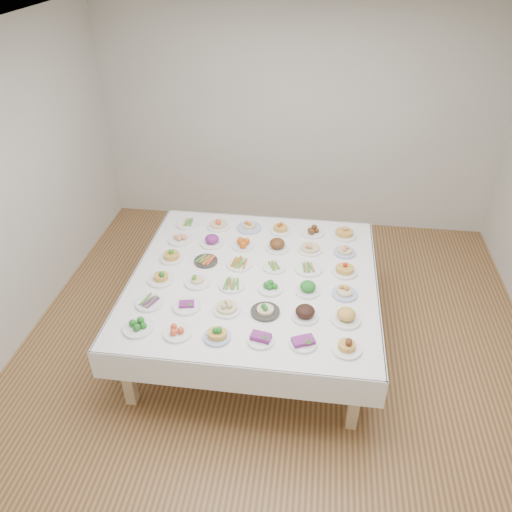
# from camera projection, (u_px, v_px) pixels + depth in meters

# --- Properties ---
(room_envelope) EXTENTS (5.02, 5.02, 2.81)m
(room_envelope) POSITION_uv_depth(u_px,v_px,m) (281.00, 175.00, 3.87)
(room_envelope) COLOR olive
(room_envelope) RESTS_ON ground
(display_table) EXTENTS (2.25, 2.25, 0.75)m
(display_table) POSITION_uv_depth(u_px,v_px,m) (254.00, 282.00, 4.62)
(display_table) COLOR white
(display_table) RESTS_ON ground
(dish_0) EXTENTS (0.24, 0.24, 0.11)m
(dish_0) POSITION_uv_depth(u_px,v_px,m) (138.00, 324.00, 3.97)
(dish_0) COLOR white
(dish_0) RESTS_ON display_table
(dish_1) EXTENTS (0.23, 0.23, 0.10)m
(dish_1) POSITION_uv_depth(u_px,v_px,m) (177.00, 330.00, 3.93)
(dish_1) COLOR white
(dish_1) RESTS_ON display_table
(dish_2) EXTENTS (0.22, 0.22, 0.13)m
(dish_2) POSITION_uv_depth(u_px,v_px,m) (217.00, 333.00, 3.89)
(dish_2) COLOR #4C66B2
(dish_2) RESTS_ON display_table
(dish_3) EXTENTS (0.21, 0.21, 0.09)m
(dish_3) POSITION_uv_depth(u_px,v_px,m) (261.00, 337.00, 3.87)
(dish_3) COLOR white
(dish_3) RESTS_ON display_table
(dish_4) EXTENTS (0.21, 0.21, 0.11)m
(dish_4) POSITION_uv_depth(u_px,v_px,m) (303.00, 340.00, 3.83)
(dish_4) COLOR white
(dish_4) RESTS_ON display_table
(dish_5) EXTENTS (0.23, 0.23, 0.12)m
(dish_5) POSITION_uv_depth(u_px,v_px,m) (347.00, 345.00, 3.78)
(dish_5) COLOR white
(dish_5) RESTS_ON display_table
(dish_6) EXTENTS (0.24, 0.24, 0.06)m
(dish_6) POSITION_uv_depth(u_px,v_px,m) (149.00, 302.00, 4.25)
(dish_6) COLOR white
(dish_6) RESTS_ON display_table
(dish_7) EXTENTS (0.24, 0.24, 0.09)m
(dish_7) POSITION_uv_depth(u_px,v_px,m) (187.00, 304.00, 4.21)
(dish_7) COLOR white
(dish_7) RESTS_ON display_table
(dish_8) EXTENTS (0.23, 0.23, 0.14)m
(dish_8) POSITION_uv_depth(u_px,v_px,m) (227.00, 304.00, 4.16)
(dish_8) COLOR white
(dish_8) RESTS_ON display_table
(dish_9) EXTENTS (0.24, 0.24, 0.12)m
(dish_9) POSITION_uv_depth(u_px,v_px,m) (265.00, 308.00, 4.14)
(dish_9) COLOR #2C2A27
(dish_9) RESTS_ON display_table
(dish_10) EXTENTS (0.23, 0.23, 0.13)m
(dish_10) POSITION_uv_depth(u_px,v_px,m) (305.00, 312.00, 4.09)
(dish_10) COLOR white
(dish_10) RESTS_ON display_table
(dish_11) EXTENTS (0.25, 0.25, 0.13)m
(dish_11) POSITION_uv_depth(u_px,v_px,m) (346.00, 315.00, 4.06)
(dish_11) COLOR white
(dish_11) RESTS_ON display_table
(dish_12) EXTENTS (0.24, 0.24, 0.12)m
(dish_12) POSITION_uv_depth(u_px,v_px,m) (161.00, 276.00, 4.51)
(dish_12) COLOR white
(dish_12) RESTS_ON display_table
(dish_13) EXTENTS (0.23, 0.23, 0.11)m
(dish_13) POSITION_uv_depth(u_px,v_px,m) (197.00, 279.00, 4.48)
(dish_13) COLOR white
(dish_13) RESTS_ON display_table
(dish_14) EXTENTS (0.23, 0.23, 0.05)m
(dish_14) POSITION_uv_depth(u_px,v_px,m) (232.00, 285.00, 4.45)
(dish_14) COLOR white
(dish_14) RESTS_ON display_table
(dish_15) EXTENTS (0.22, 0.22, 0.09)m
(dish_15) POSITION_uv_depth(u_px,v_px,m) (270.00, 286.00, 4.41)
(dish_15) COLOR white
(dish_15) RESTS_ON display_table
(dish_16) EXTENTS (0.22, 0.22, 0.11)m
(dish_16) POSITION_uv_depth(u_px,v_px,m) (308.00, 287.00, 4.37)
(dish_16) COLOR white
(dish_16) RESTS_ON display_table
(dish_17) EXTENTS (0.22, 0.22, 0.12)m
(dish_17) POSITION_uv_depth(u_px,v_px,m) (345.00, 290.00, 4.33)
(dish_17) COLOR #4C66B2
(dish_17) RESTS_ON display_table
(dish_18) EXTENTS (0.23, 0.23, 0.12)m
(dish_18) POSITION_uv_depth(u_px,v_px,m) (172.00, 255.00, 4.79)
(dish_18) COLOR white
(dish_18) RESTS_ON display_table
(dish_19) EXTENTS (0.22, 0.22, 0.05)m
(dish_19) POSITION_uv_depth(u_px,v_px,m) (206.00, 260.00, 4.77)
(dish_19) COLOR #2C2A27
(dish_19) RESTS_ON display_table
(dish_20) EXTENTS (0.23, 0.23, 0.06)m
(dish_20) POSITION_uv_depth(u_px,v_px,m) (239.00, 263.00, 4.72)
(dish_20) COLOR white
(dish_20) RESTS_ON display_table
(dish_21) EXTENTS (0.22, 0.22, 0.05)m
(dish_21) POSITION_uv_depth(u_px,v_px,m) (274.00, 267.00, 4.69)
(dish_21) COLOR white
(dish_21) RESTS_ON display_table
(dish_22) EXTENTS (0.25, 0.25, 0.06)m
(dish_22) POSITION_uv_depth(u_px,v_px,m) (308.00, 268.00, 4.66)
(dish_22) COLOR white
(dish_22) RESTS_ON display_table
(dish_23) EXTENTS (0.23, 0.23, 0.14)m
(dish_23) POSITION_uv_depth(u_px,v_px,m) (345.00, 267.00, 4.60)
(dish_23) COLOR white
(dish_23) RESTS_ON display_table
(dish_24) EXTENTS (0.24, 0.24, 0.09)m
(dish_24) POSITION_uv_depth(u_px,v_px,m) (180.00, 238.00, 5.07)
(dish_24) COLOR white
(dish_24) RESTS_ON display_table
(dish_25) EXTENTS (0.24, 0.24, 0.13)m
(dish_25) POSITION_uv_depth(u_px,v_px,m) (212.00, 239.00, 5.01)
(dish_25) COLOR white
(dish_25) RESTS_ON display_table
(dish_26) EXTENTS (0.22, 0.22, 0.10)m
(dish_26) POSITION_uv_depth(u_px,v_px,m) (243.00, 243.00, 4.98)
(dish_26) COLOR white
(dish_26) RESTS_ON display_table
(dish_27) EXTENTS (0.23, 0.23, 0.13)m
(dish_27) POSITION_uv_depth(u_px,v_px,m) (277.00, 244.00, 4.93)
(dish_27) COLOR white
(dish_27) RESTS_ON display_table
(dish_28) EXTENTS (0.23, 0.23, 0.14)m
(dish_28) POSITION_uv_depth(u_px,v_px,m) (310.00, 245.00, 4.91)
(dish_28) COLOR white
(dish_28) RESTS_ON display_table
(dish_29) EXTENTS (0.21, 0.21, 0.11)m
(dish_29) POSITION_uv_depth(u_px,v_px,m) (345.00, 249.00, 4.87)
(dish_29) COLOR #4C66B2
(dish_29) RESTS_ON display_table
(dish_30) EXTENTS (0.25, 0.25, 0.06)m
(dish_30) POSITION_uv_depth(u_px,v_px,m) (188.00, 223.00, 5.35)
(dish_30) COLOR white
(dish_30) RESTS_ON display_table
(dish_31) EXTENTS (0.24, 0.24, 0.14)m
(dish_31) POSITION_uv_depth(u_px,v_px,m) (218.00, 222.00, 5.28)
(dish_31) COLOR white
(dish_31) RESTS_ON display_table
(dish_32) EXTENTS (0.25, 0.25, 0.13)m
(dish_32) POSITION_uv_depth(u_px,v_px,m) (249.00, 224.00, 5.26)
(dish_32) COLOR #4C66B2
(dish_32) RESTS_ON display_table
(dish_33) EXTENTS (0.22, 0.22, 0.12)m
(dish_33) POSITION_uv_depth(u_px,v_px,m) (281.00, 227.00, 5.21)
(dish_33) COLOR white
(dish_33) RESTS_ON display_table
(dish_34) EXTENTS (0.24, 0.24, 0.10)m
(dish_34) POSITION_uv_depth(u_px,v_px,m) (313.00, 230.00, 5.18)
(dish_34) COLOR white
(dish_34) RESTS_ON display_table
(dish_35) EXTENTS (0.25, 0.25, 0.15)m
(dish_35) POSITION_uv_depth(u_px,v_px,m) (345.00, 231.00, 5.13)
(dish_35) COLOR white
(dish_35) RESTS_ON display_table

